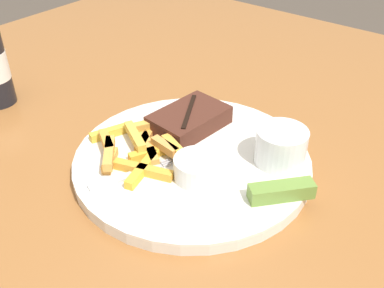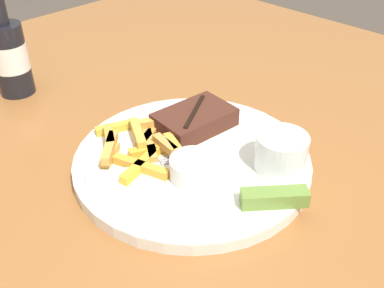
# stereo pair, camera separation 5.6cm
# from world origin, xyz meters

# --- Properties ---
(dining_table) EXTENTS (1.33, 1.42, 0.74)m
(dining_table) POSITION_xyz_m (0.00, 0.00, 0.68)
(dining_table) COLOR #935B2D
(dining_table) RESTS_ON ground_plane
(dinner_plate) EXTENTS (0.33, 0.33, 0.02)m
(dinner_plate) POSITION_xyz_m (0.00, 0.00, 0.75)
(dinner_plate) COLOR silver
(dinner_plate) RESTS_ON dining_table
(steak_portion) EXTENTS (0.12, 0.09, 0.03)m
(steak_portion) POSITION_xyz_m (0.05, 0.05, 0.78)
(steak_portion) COLOR #472319
(steak_portion) RESTS_ON dinner_plate
(fries_pile) EXTENTS (0.14, 0.16, 0.02)m
(fries_pile) POSITION_xyz_m (-0.04, 0.06, 0.77)
(fries_pile) COLOR gold
(fries_pile) RESTS_ON dinner_plate
(coleslaw_cup) EXTENTS (0.07, 0.07, 0.05)m
(coleslaw_cup) POSITION_xyz_m (0.06, -0.10, 0.79)
(coleslaw_cup) COLOR white
(coleslaw_cup) RESTS_ON dinner_plate
(dipping_sauce_cup) EXTENTS (0.06, 0.06, 0.03)m
(dipping_sauce_cup) POSITION_xyz_m (-0.03, -0.03, 0.78)
(dipping_sauce_cup) COLOR silver
(dipping_sauce_cup) RESTS_ON dinner_plate
(pickle_spear) EXTENTS (0.08, 0.07, 0.02)m
(pickle_spear) POSITION_xyz_m (0.00, -0.14, 0.77)
(pickle_spear) COLOR olive
(pickle_spear) RESTS_ON dinner_plate
(fork_utensil) EXTENTS (0.13, 0.06, 0.00)m
(fork_utensil) POSITION_xyz_m (-0.08, 0.03, 0.76)
(fork_utensil) COLOR #B7B7BC
(fork_utensil) RESTS_ON dinner_plate
(beer_bottle) EXTENTS (0.06, 0.06, 0.20)m
(beer_bottle) POSITION_xyz_m (-0.06, 0.38, 0.82)
(beer_bottle) COLOR black
(beer_bottle) RESTS_ON dining_table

